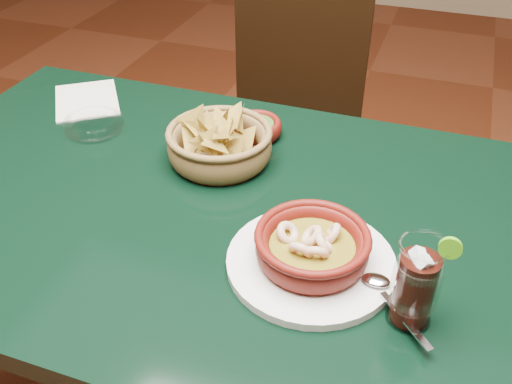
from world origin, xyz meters
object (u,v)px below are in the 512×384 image
(shrimp_plate, at_px, (312,251))
(chip_basket, at_px, (219,144))
(dining_chair, at_px, (289,130))
(cola_drink, at_px, (416,284))
(dining_table, at_px, (191,238))

(shrimp_plate, bearing_deg, chip_basket, 137.14)
(dining_chair, relative_size, cola_drink, 5.76)
(chip_basket, bearing_deg, cola_drink, -35.39)
(shrimp_plate, xyz_separation_m, chip_basket, (-0.25, 0.23, 0.01))
(dining_chair, xyz_separation_m, shrimp_plate, (0.27, -0.81, 0.28))
(shrimp_plate, distance_m, cola_drink, 0.17)
(chip_basket, bearing_deg, shrimp_plate, -42.86)
(dining_table, distance_m, chip_basket, 0.19)
(dining_chair, height_order, cola_drink, dining_chair)
(dining_chair, distance_m, chip_basket, 0.64)
(shrimp_plate, height_order, cola_drink, cola_drink)
(dining_chair, bearing_deg, shrimp_plate, -71.51)
(cola_drink, bearing_deg, shrimp_plate, 159.93)
(shrimp_plate, distance_m, chip_basket, 0.34)
(dining_table, bearing_deg, shrimp_plate, -20.80)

